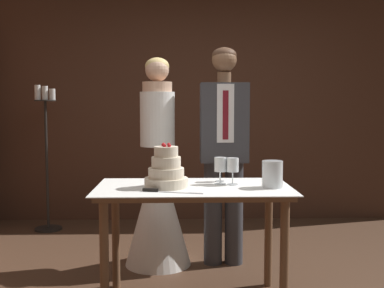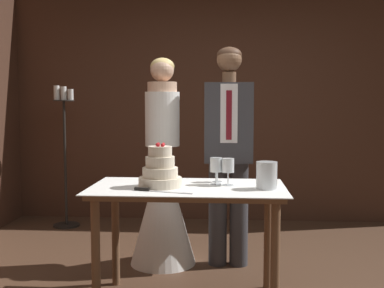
% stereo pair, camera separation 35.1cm
% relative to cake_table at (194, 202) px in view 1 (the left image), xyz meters
% --- Properties ---
extents(wall_back, '(4.93, 0.12, 2.67)m').
position_rel_cake_table_xyz_m(wall_back, '(0.20, 2.35, 0.66)').
color(wall_back, '#472B1E').
rests_on(wall_back, ground_plane).
extents(cake_table, '(1.28, 0.71, 0.78)m').
position_rel_cake_table_xyz_m(cake_table, '(0.00, 0.00, 0.00)').
color(cake_table, brown).
rests_on(cake_table, ground_plane).
extents(tiered_cake, '(0.28, 0.28, 0.29)m').
position_rel_cake_table_xyz_m(tiered_cake, '(-0.18, -0.02, 0.21)').
color(tiered_cake, beige).
rests_on(tiered_cake, cake_table).
extents(cake_knife, '(0.38, 0.12, 0.02)m').
position_rel_cake_table_xyz_m(cake_knife, '(-0.21, -0.19, 0.11)').
color(cake_knife, silver).
rests_on(cake_knife, cake_table).
extents(wine_glass_near, '(0.08, 0.08, 0.18)m').
position_rel_cake_table_xyz_m(wine_glass_near, '(0.18, 0.09, 0.23)').
color(wine_glass_near, silver).
rests_on(wine_glass_near, cake_table).
extents(wine_glass_middle, '(0.08, 0.08, 0.18)m').
position_rel_cake_table_xyz_m(wine_glass_middle, '(0.26, 0.06, 0.23)').
color(wine_glass_middle, silver).
rests_on(wine_glass_middle, cake_table).
extents(wine_glass_far, '(0.07, 0.07, 0.16)m').
position_rel_cake_table_xyz_m(wine_glass_far, '(0.19, 0.19, 0.22)').
color(wine_glass_far, silver).
rests_on(wine_glass_far, cake_table).
extents(hurricane_candle, '(0.13, 0.13, 0.17)m').
position_rel_cake_table_xyz_m(hurricane_candle, '(0.51, -0.05, 0.19)').
color(hurricane_candle, silver).
rests_on(hurricane_candle, cake_table).
extents(bride, '(0.54, 0.54, 1.69)m').
position_rel_cake_table_xyz_m(bride, '(-0.27, 0.76, -0.06)').
color(bride, white).
rests_on(bride, ground_plane).
extents(groom, '(0.38, 0.25, 1.77)m').
position_rel_cake_table_xyz_m(groom, '(0.27, 0.76, 0.30)').
color(groom, '#38383D').
rests_on(groom, ground_plane).
extents(candle_stand, '(0.28, 0.28, 1.51)m').
position_rel_cake_table_xyz_m(candle_stand, '(-1.47, 1.87, 0.10)').
color(candle_stand, black).
rests_on(candle_stand, ground_plane).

